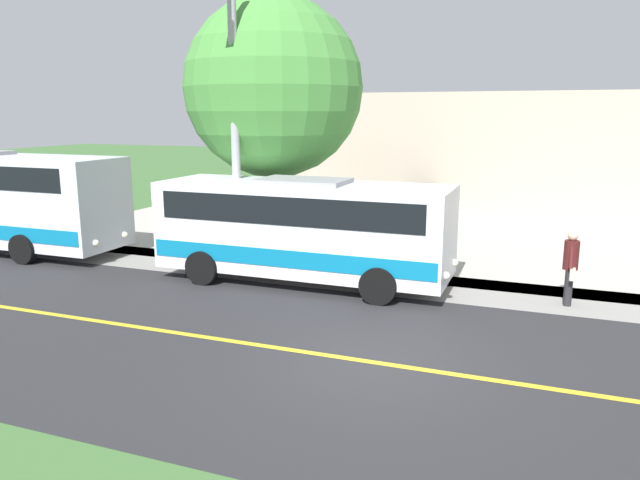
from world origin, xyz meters
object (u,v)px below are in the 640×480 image
Objects in this scene: pedestrian_with_bags at (570,265)px; street_light_pole at (232,108)px; parked_car_near at (416,203)px; shuttle_bus_front at (303,226)px; commercial_building at (480,149)px; tree_curbside at (274,88)px.

street_light_pole is (-0.01, -8.80, 3.61)m from pedestrian_with_bags.
pedestrian_with_bags is 11.61m from parked_car_near.
shuttle_bus_front is 1.75× the size of parked_car_near.
shuttle_bus_front is 0.41× the size of commercial_building.
commercial_building is (-6.44, 1.82, 1.96)m from parked_car_near.
commercial_building is (-16.53, -3.91, 1.69)m from pedestrian_with_bags.
street_light_pole reaches higher than pedestrian_with_bags.
shuttle_bus_front is at bearing 36.73° from tree_curbside.
parked_car_near is at bearing 163.08° from street_light_pole.
street_light_pole reaches higher than tree_curbside.
parked_car_near is (-10.44, 0.85, -0.84)m from shuttle_bus_front.
shuttle_bus_front reaches higher than pedestrian_with_bags.
street_light_pole is at bearing -90.08° from pedestrian_with_bags.
commercial_building reaches higher than pedestrian_with_bags.
commercial_building is at bearing 164.20° from parked_car_near.
shuttle_bus_front is 17.13m from commercial_building.
pedestrian_with_bags is 0.22× the size of tree_curbside.
tree_curbside reaches higher than shuttle_bus_front.
tree_curbside reaches higher than commercial_building.
tree_curbside is at bearing 178.52° from street_light_pole.
parked_car_near is 9.29m from tree_curbside.
tree_curbside is at bearing -106.17° from pedestrian_with_bags.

